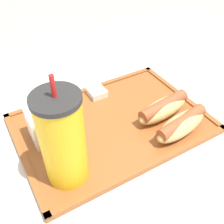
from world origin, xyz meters
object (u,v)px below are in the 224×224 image
(soda_cup, at_px, (63,140))
(hot_dog_far, at_px, (181,124))
(fries_carton, at_px, (50,123))
(sauce_cup_mayo, at_px, (97,92))
(hot_dog_near, at_px, (163,108))

(soda_cup, bearing_deg, hot_dog_far, 175.08)
(fries_carton, bearing_deg, sauce_cup_mayo, -152.07)
(soda_cup, xyz_separation_m, hot_dog_far, (-0.25, 0.02, -0.07))
(hot_dog_far, xyz_separation_m, sauce_cup_mayo, (0.09, -0.20, -0.01))
(hot_dog_near, distance_m, fries_carton, 0.25)
(fries_carton, height_order, sauce_cup_mayo, fries_carton)
(hot_dog_far, xyz_separation_m, hot_dog_near, (0.00, -0.06, 0.00))
(hot_dog_far, bearing_deg, sauce_cup_mayo, -65.64)
(hot_dog_far, bearing_deg, soda_cup, -4.92)
(hot_dog_far, relative_size, sauce_cup_mayo, 3.57)
(hot_dog_far, xyz_separation_m, fries_carton, (0.24, -0.13, 0.01))
(hot_dog_near, xyz_separation_m, fries_carton, (0.24, -0.07, 0.01))
(hot_dog_far, distance_m, fries_carton, 0.27)
(hot_dog_far, height_order, hot_dog_near, hot_dog_near)
(hot_dog_far, height_order, fries_carton, fries_carton)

